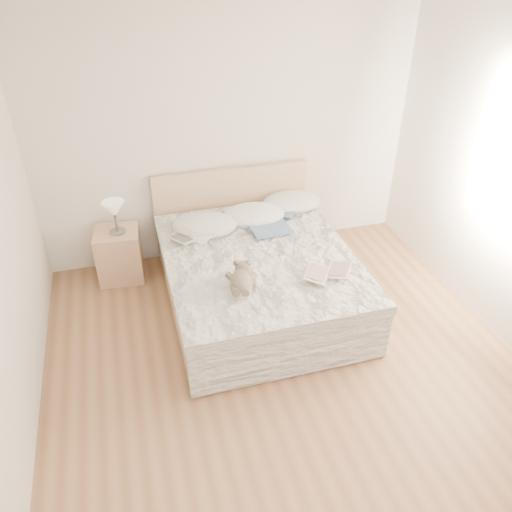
% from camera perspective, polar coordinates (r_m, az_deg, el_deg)
% --- Properties ---
extents(floor, '(4.00, 4.50, 0.00)m').
position_cam_1_polar(floor, '(4.22, 4.64, -14.66)').
color(floor, brown).
rests_on(floor, ground).
extents(ceiling, '(4.00, 4.50, 0.00)m').
position_cam_1_polar(ceiling, '(2.86, 7.29, 24.53)').
color(ceiling, white).
rests_on(ceiling, ground).
extents(wall_back, '(4.00, 0.02, 2.70)m').
position_cam_1_polar(wall_back, '(5.29, -3.19, 13.70)').
color(wall_back, silver).
rests_on(wall_back, ground).
extents(bed, '(1.72, 2.14, 1.00)m').
position_cam_1_polar(bed, '(4.86, 0.05, -2.12)').
color(bed, tan).
rests_on(bed, floor).
extents(nightstand, '(0.48, 0.44, 0.56)m').
position_cam_1_polar(nightstand, '(5.39, -15.33, 0.15)').
color(nightstand, tan).
rests_on(nightstand, floor).
extents(table_lamp, '(0.28, 0.28, 0.34)m').
position_cam_1_polar(table_lamp, '(5.11, -15.90, 4.99)').
color(table_lamp, '#534C47').
rests_on(table_lamp, nightstand).
extents(pillow_left, '(0.74, 0.59, 0.20)m').
position_cam_1_polar(pillow_left, '(5.02, -5.91, 3.51)').
color(pillow_left, silver).
rests_on(pillow_left, bed).
extents(pillow_middle, '(0.70, 0.53, 0.19)m').
position_cam_1_polar(pillow_middle, '(5.19, -0.29, 4.74)').
color(pillow_middle, white).
rests_on(pillow_middle, bed).
extents(pillow_right, '(0.66, 0.48, 0.19)m').
position_cam_1_polar(pillow_right, '(5.46, 4.13, 6.21)').
color(pillow_right, silver).
rests_on(pillow_right, bed).
extents(blouse, '(0.65, 0.68, 0.02)m').
position_cam_1_polar(blouse, '(5.07, 1.12, 3.87)').
color(blouse, '#385176').
rests_on(blouse, bed).
extents(photo_book, '(0.41, 0.38, 0.03)m').
position_cam_1_polar(photo_book, '(4.84, -7.47, 2.04)').
color(photo_book, silver).
rests_on(photo_book, bed).
extents(childrens_book, '(0.50, 0.46, 0.03)m').
position_cam_1_polar(childrens_book, '(4.37, 8.26, -1.84)').
color(childrens_book, beige).
rests_on(childrens_book, bed).
extents(teddy_bear, '(0.31, 0.37, 0.17)m').
position_cam_1_polar(teddy_bear, '(4.13, -1.76, -3.51)').
color(teddy_bear, '#6A5F4F').
rests_on(teddy_bear, bed).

